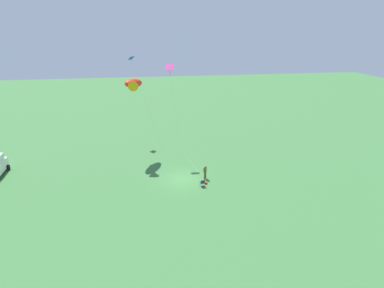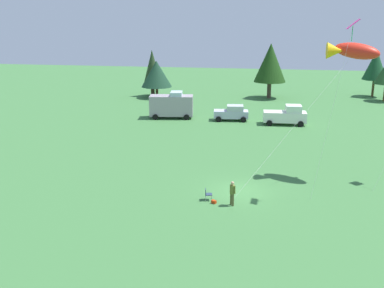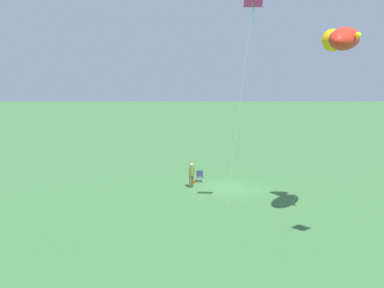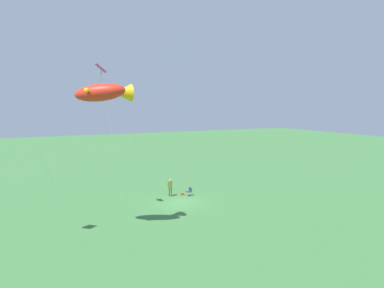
{
  "view_description": "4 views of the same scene",
  "coord_description": "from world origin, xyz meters",
  "px_view_note": "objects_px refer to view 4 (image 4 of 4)",
  "views": [
    {
      "loc": [
        -31.08,
        3.77,
        16.56
      ],
      "look_at": [
        -0.77,
        -1.0,
        4.63
      ],
      "focal_mm": 28.0,
      "sensor_mm": 36.0,
      "label": 1
    },
    {
      "loc": [
        1.71,
        -31.1,
        12.54
      ],
      "look_at": [
        -3.4,
        -0.93,
        3.75
      ],
      "focal_mm": 42.0,
      "sensor_mm": 36.0,
      "label": 2
    },
    {
      "loc": [
        36.19,
        -3.02,
        8.84
      ],
      "look_at": [
        -2.63,
        -2.55,
        2.73
      ],
      "focal_mm": 50.0,
      "sensor_mm": 36.0,
      "label": 3
    },
    {
      "loc": [
        14.35,
        30.82,
        9.21
      ],
      "look_at": [
        -1.71,
        -0.58,
        5.37
      ],
      "focal_mm": 35.0,
      "sensor_mm": 36.0,
      "label": 4
    }
  ],
  "objects_px": {
    "kite_diamond_rainbow": "(102,73)",
    "folding_chair": "(189,191)",
    "backpack_on_grass": "(182,194)",
    "kite_large_fish": "(106,93)",
    "person_kite_flyer": "(170,186)"
  },
  "relations": [
    {
      "from": "folding_chair",
      "to": "backpack_on_grass",
      "type": "distance_m",
      "value": 0.83
    },
    {
      "from": "folding_chair",
      "to": "person_kite_flyer",
      "type": "bearing_deg",
      "value": -28.65
    },
    {
      "from": "backpack_on_grass",
      "to": "kite_large_fish",
      "type": "distance_m",
      "value": 15.66
    },
    {
      "from": "folding_chair",
      "to": "kite_diamond_rainbow",
      "type": "height_order",
      "value": "kite_diamond_rainbow"
    },
    {
      "from": "backpack_on_grass",
      "to": "kite_large_fish",
      "type": "height_order",
      "value": "kite_large_fish"
    },
    {
      "from": "person_kite_flyer",
      "to": "kite_diamond_rainbow",
      "type": "bearing_deg",
      "value": -19.68
    },
    {
      "from": "person_kite_flyer",
      "to": "backpack_on_grass",
      "type": "height_order",
      "value": "person_kite_flyer"
    },
    {
      "from": "backpack_on_grass",
      "to": "person_kite_flyer",
      "type": "bearing_deg",
      "value": -5.59
    },
    {
      "from": "kite_diamond_rainbow",
      "to": "folding_chair",
      "type": "bearing_deg",
      "value": -164.44
    },
    {
      "from": "person_kite_flyer",
      "to": "kite_diamond_rainbow",
      "type": "relative_size",
      "value": 0.14
    },
    {
      "from": "person_kite_flyer",
      "to": "folding_chair",
      "type": "bearing_deg",
      "value": 117.03
    },
    {
      "from": "person_kite_flyer",
      "to": "folding_chair",
      "type": "relative_size",
      "value": 2.12
    },
    {
      "from": "person_kite_flyer",
      "to": "kite_diamond_rainbow",
      "type": "height_order",
      "value": "kite_diamond_rainbow"
    },
    {
      "from": "person_kite_flyer",
      "to": "kite_large_fish",
      "type": "bearing_deg",
      "value": 0.42
    },
    {
      "from": "folding_chair",
      "to": "backpack_on_grass",
      "type": "xyz_separation_m",
      "value": [
        0.53,
        -0.52,
        -0.38
      ]
    }
  ]
}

